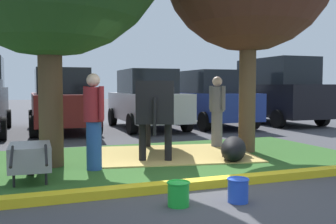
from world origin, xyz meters
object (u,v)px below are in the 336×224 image
cow_holstein (157,101)px  sedan_red (62,101)px  bucket_green (178,193)px  calf_lying (233,149)px  person_handler (217,110)px  person_visitor_near (94,119)px  bucket_blue (238,190)px  sedan_silver (147,100)px  wheelbarrow (30,157)px  sedan_blue (211,99)px  suv_dark_grey (276,91)px

cow_holstein → sedan_red: 5.31m
bucket_green → calf_lying: bearing=47.8°
calf_lying → person_handler: (0.46, 1.57, 0.67)m
person_visitor_near → bucket_blue: size_ratio=5.49×
cow_holstein → bucket_blue: bearing=-93.2°
person_handler → sedan_silver: sedan_silver is taller
person_handler → person_visitor_near: person_handler is taller
sedan_silver → cow_holstein: bearing=-105.1°
person_visitor_near → wheelbarrow: (-1.05, -0.47, -0.52)m
bucket_green → sedan_blue: 9.73m
sedan_red → suv_dark_grey: (8.12, -0.13, 0.29)m
bucket_blue → suv_dark_grey: bearing=51.7°
calf_lying → sedan_blue: sedan_blue is taller
calf_lying → bucket_blue: bearing=-118.9°
wheelbarrow → sedan_red: size_ratio=0.36×
sedan_blue → cow_holstein: bearing=-127.5°
wheelbarrow → bucket_green: wheelbarrow is taller
person_handler → bucket_blue: person_handler is taller
cow_holstein → calf_lying: bearing=-48.2°
person_handler → person_visitor_near: size_ratio=1.00×
cow_holstein → person_handler: (1.60, 0.30, -0.23)m
calf_lying → bucket_green: size_ratio=4.20×
cow_holstein → sedan_silver: (1.34, 4.97, -0.16)m
wheelbarrow → sedan_silver: (3.96, 6.67, 0.60)m
bucket_green → person_handler: bearing=56.6°
bucket_blue → sedan_silver: 8.86m
cow_holstein → sedan_red: (-1.48, 5.10, -0.16)m
calf_lying → suv_dark_grey: (5.50, 6.24, 1.03)m
wheelbarrow → bucket_green: bearing=-49.0°
sedan_red → sedan_silver: bearing=-2.6°
person_visitor_near → bucket_blue: bearing=-61.3°
sedan_blue → bucket_blue: bearing=-114.7°
wheelbarrow → person_handler: bearing=25.3°
sedan_red → sedan_blue: bearing=-2.5°
suv_dark_grey → sedan_silver: bearing=179.9°
sedan_silver → suv_dark_grey: 5.30m
person_handler → person_visitor_near: (-3.17, -1.52, -0.00)m
sedan_silver → sedan_blue: (2.40, -0.10, 0.00)m
person_visitor_near → wheelbarrow: 1.26m
wheelbarrow → sedan_silver: 7.78m
cow_holstein → sedan_blue: size_ratio=0.68×
sedan_silver → wheelbarrow: bearing=-120.7°
sedan_red → sedan_blue: size_ratio=1.00×
person_handler → wheelbarrow: (-4.22, -1.99, -0.52)m
person_handler → bucket_green: (-2.57, -3.90, -0.75)m
sedan_silver → suv_dark_grey: (5.29, -0.01, 0.29)m
sedan_red → suv_dark_grey: bearing=-0.9°
sedan_blue → calf_lying: bearing=-112.9°
calf_lying → person_visitor_near: 2.79m
calf_lying → bucket_blue: (-1.34, -2.44, -0.08)m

